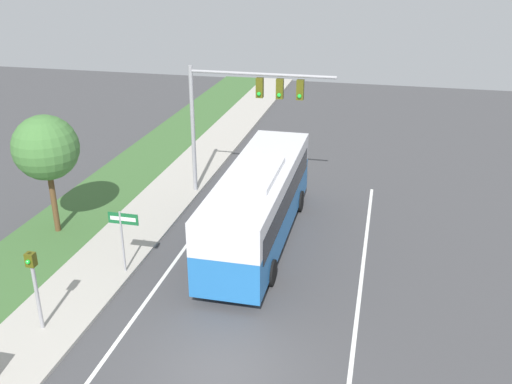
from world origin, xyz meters
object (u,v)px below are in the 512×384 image
pedestrian_signal (34,279)px  street_sign (123,231)px  signal_gantry (241,103)px  bus (259,200)px

pedestrian_signal → street_sign: bearing=73.5°
signal_gantry → street_sign: (-2.37, -8.09, -2.89)m
bus → pedestrian_signal: size_ratio=3.73×
bus → signal_gantry: signal_gantry is taller
bus → signal_gantry: 5.48m
bus → pedestrian_signal: bearing=-125.1°
pedestrian_signal → street_sign: size_ratio=1.10×
signal_gantry → bus: bearing=-66.7°
bus → street_sign: 5.68m
street_sign → pedestrian_signal: bearing=-106.5°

